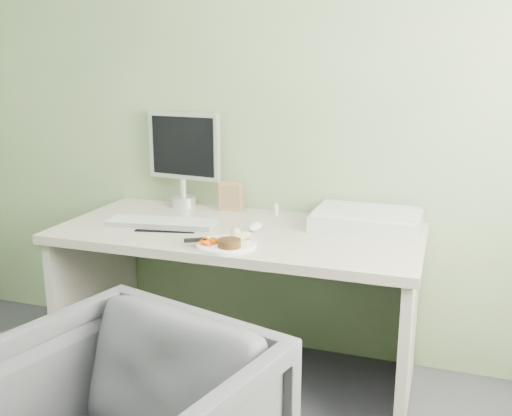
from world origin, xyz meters
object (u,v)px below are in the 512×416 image
(desk, at_px, (238,268))
(scanner, at_px, (366,221))
(monitor, at_px, (184,154))
(plate, at_px, (226,245))

(desk, relative_size, scanner, 3.44)
(scanner, relative_size, monitor, 0.97)
(desk, bearing_deg, scanner, 19.11)
(desk, relative_size, monitor, 3.33)
(desk, height_order, scanner, scanner)
(desk, xyz_separation_m, monitor, (-0.41, 0.31, 0.45))
(desk, height_order, plate, plate)
(plate, bearing_deg, desk, 99.98)
(desk, xyz_separation_m, plate, (0.04, -0.25, 0.19))
(plate, bearing_deg, monitor, 128.60)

